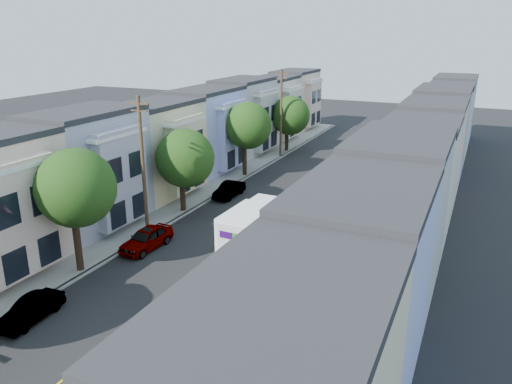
% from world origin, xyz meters
% --- Properties ---
extents(ground, '(160.00, 160.00, 0.00)m').
position_xyz_m(ground, '(0.00, 0.00, 0.00)').
color(ground, black).
rests_on(ground, ground).
extents(road_slab, '(12.00, 70.00, 0.02)m').
position_xyz_m(road_slab, '(0.00, 15.00, 0.01)').
color(road_slab, black).
rests_on(road_slab, ground).
extents(curb_left, '(0.30, 70.00, 0.15)m').
position_xyz_m(curb_left, '(-6.05, 15.00, 0.07)').
color(curb_left, gray).
rests_on(curb_left, ground).
extents(curb_right, '(0.30, 70.00, 0.15)m').
position_xyz_m(curb_right, '(6.05, 15.00, 0.07)').
color(curb_right, gray).
rests_on(curb_right, ground).
extents(sidewalk_left, '(2.60, 70.00, 0.15)m').
position_xyz_m(sidewalk_left, '(-7.35, 15.00, 0.07)').
color(sidewalk_left, gray).
rests_on(sidewalk_left, ground).
extents(sidewalk_right, '(2.60, 70.00, 0.15)m').
position_xyz_m(sidewalk_right, '(7.35, 15.00, 0.07)').
color(sidewalk_right, gray).
rests_on(sidewalk_right, ground).
extents(centerline, '(0.12, 70.00, 0.01)m').
position_xyz_m(centerline, '(0.00, 15.00, 0.00)').
color(centerline, gold).
rests_on(centerline, ground).
extents(townhouse_row_left, '(5.00, 70.00, 8.50)m').
position_xyz_m(townhouse_row_left, '(-11.15, 15.00, 0.00)').
color(townhouse_row_left, beige).
rests_on(townhouse_row_left, ground).
extents(townhouse_row_right, '(5.00, 70.00, 8.50)m').
position_xyz_m(townhouse_row_right, '(11.15, 15.00, 0.00)').
color(townhouse_row_right, beige).
rests_on(townhouse_row_right, ground).
extents(tree_b, '(4.70, 4.70, 7.85)m').
position_xyz_m(tree_b, '(-6.30, -4.52, 5.48)').
color(tree_b, black).
rests_on(tree_b, ground).
extents(tree_c, '(4.70, 4.70, 6.93)m').
position_xyz_m(tree_c, '(-6.30, 7.28, 4.56)').
color(tree_c, black).
rests_on(tree_c, ground).
extents(tree_d, '(4.70, 4.70, 7.61)m').
position_xyz_m(tree_d, '(-6.30, 18.92, 5.24)').
color(tree_d, black).
rests_on(tree_d, ground).
extents(tree_e, '(4.70, 4.70, 6.84)m').
position_xyz_m(tree_e, '(-6.30, 30.78, 4.47)').
color(tree_e, black).
rests_on(tree_e, ground).
extents(tree_far_r, '(3.10, 3.10, 5.76)m').
position_xyz_m(tree_far_r, '(6.89, 29.19, 4.15)').
color(tree_far_r, black).
rests_on(tree_far_r, ground).
extents(utility_pole_near, '(1.60, 0.26, 10.00)m').
position_xyz_m(utility_pole_near, '(-6.30, 2.00, 5.15)').
color(utility_pole_near, '#42301E').
rests_on(utility_pole_near, ground).
extents(utility_pole_far, '(1.60, 0.26, 10.00)m').
position_xyz_m(utility_pole_far, '(-6.30, 28.00, 5.15)').
color(utility_pole_far, '#42301E').
rests_on(utility_pole_far, ground).
extents(fedex_truck, '(2.47, 6.41, 3.08)m').
position_xyz_m(fedex_truck, '(1.79, 2.99, 1.72)').
color(fedex_truck, white).
rests_on(fedex_truck, ground).
extents(lead_sedan, '(1.71, 4.07, 1.32)m').
position_xyz_m(lead_sedan, '(1.94, 14.93, 0.66)').
color(lead_sedan, black).
rests_on(lead_sedan, ground).
extents(parked_left_b, '(1.54, 3.74, 1.22)m').
position_xyz_m(parked_left_b, '(-4.90, -9.81, 0.61)').
color(parked_left_b, black).
rests_on(parked_left_b, ground).
extents(parked_left_c, '(1.99, 4.66, 1.49)m').
position_xyz_m(parked_left_c, '(-4.90, -0.01, 0.74)').
color(parked_left_c, gray).
rests_on(parked_left_c, ground).
extents(parked_left_d, '(1.44, 3.97, 1.32)m').
position_xyz_m(parked_left_d, '(-4.90, 12.21, 0.66)').
color(parked_left_d, '#370B17').
rests_on(parked_left_d, ground).
extents(parked_right_a, '(2.81, 5.23, 1.40)m').
position_xyz_m(parked_right_a, '(4.90, -9.83, 0.70)').
color(parked_right_a, '#4A4D53').
rests_on(parked_right_a, ground).
extents(parked_right_b, '(2.06, 4.83, 1.54)m').
position_xyz_m(parked_right_b, '(4.90, -0.19, 0.77)').
color(parked_right_b, white).
rests_on(parked_right_b, ground).
extents(parked_right_c, '(1.86, 4.70, 1.52)m').
position_xyz_m(parked_right_c, '(4.90, 17.92, 0.76)').
color(parked_right_c, black).
rests_on(parked_right_c, ground).
extents(parked_right_d, '(2.02, 4.39, 1.22)m').
position_xyz_m(parked_right_d, '(4.90, 29.83, 0.61)').
color(parked_right_d, '#11233D').
rests_on(parked_right_d, ground).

